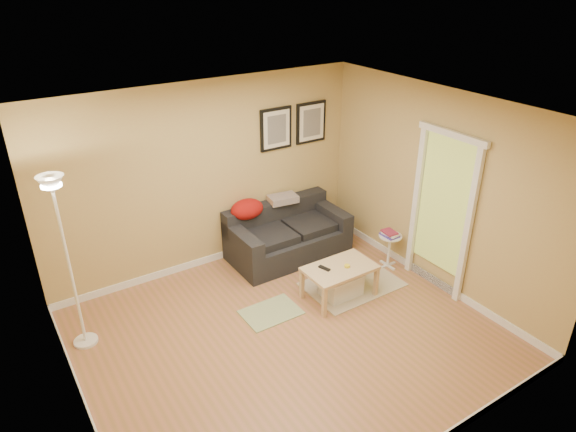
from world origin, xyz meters
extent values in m
plane|color=#A76847|center=(0.00, 0.00, 0.00)|extent=(4.50, 4.50, 0.00)
plane|color=white|center=(0.00, 0.00, 2.60)|extent=(4.50, 4.50, 0.00)
plane|color=tan|center=(0.00, 2.00, 1.30)|extent=(4.50, 0.00, 4.50)
plane|color=tan|center=(0.00, -2.00, 1.30)|extent=(4.50, 0.00, 4.50)
plane|color=tan|center=(-2.25, 0.00, 1.30)|extent=(0.00, 4.00, 4.00)
plane|color=tan|center=(2.25, 0.00, 1.30)|extent=(0.00, 4.00, 4.00)
cube|color=white|center=(0.00, 1.99, 0.05)|extent=(4.50, 0.02, 0.10)
cube|color=white|center=(-2.24, 0.00, 0.05)|extent=(0.02, 4.00, 0.10)
cube|color=white|center=(2.24, 0.00, 0.05)|extent=(0.02, 4.00, 0.10)
cube|color=beige|center=(1.30, 0.41, 0.01)|extent=(1.25, 0.85, 0.01)
cube|color=#668C4C|center=(0.06, 0.48, 0.01)|extent=(0.70, 0.50, 0.01)
cube|color=black|center=(0.78, 0.37, 0.46)|extent=(0.09, 0.17, 0.02)
cylinder|color=yellow|center=(1.05, 0.25, 0.46)|extent=(0.07, 0.07, 0.03)
camera|label=1|loc=(-2.57, -3.96, 3.90)|focal=31.99mm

